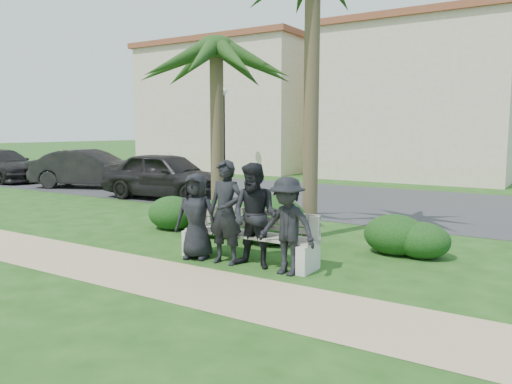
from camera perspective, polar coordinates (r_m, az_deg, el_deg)
ground at (r=9.29m, az=-2.19°, el=-7.21°), size 160.00×160.00×0.00m
footpath at (r=7.93m, az=-9.69°, el=-9.84°), size 30.00×1.60×0.01m
asphalt_street at (r=16.40m, az=13.86°, el=-1.15°), size 160.00×8.00×0.01m
stucco_bldg_left at (r=30.67m, az=-1.62°, el=9.66°), size 10.40×8.40×7.30m
stucco_bldg_right at (r=26.17m, az=19.09°, el=9.72°), size 8.40×8.40×7.30m
street_lamp at (r=24.01m, az=-3.70°, el=8.64°), size 0.36×0.36×4.29m
park_bench at (r=8.77m, az=-0.81°, el=-5.40°), size 2.52×0.58×0.88m
man_a at (r=8.97m, az=-6.85°, el=-2.76°), size 0.86×0.68×1.54m
man_b at (r=8.56m, az=-3.47°, el=-2.33°), size 0.68×0.47×1.79m
man_c at (r=8.30m, az=-0.14°, el=-2.72°), size 0.87×0.68×1.76m
man_d at (r=7.93m, az=3.57°, el=-3.91°), size 1.05×0.65×1.57m
hedge_a at (r=11.79m, az=-9.51°, el=-2.27°), size 1.22×1.01×0.79m
hedge_b at (r=10.91m, az=-4.82°, el=-2.92°), size 1.24×1.02×0.81m
hedge_d at (r=10.18m, az=1.65°, el=-3.01°), size 1.56×1.29×1.02m
hedge_e at (r=9.53m, az=18.40°, el=-5.14°), size 1.03×0.85×0.67m
hedge_f at (r=9.66m, az=15.63°, el=-4.59°), size 1.17×0.97×0.77m
palm_left at (r=11.96m, az=-4.57°, el=15.91°), size 3.00×3.00×5.09m
car_a at (r=16.91m, az=-10.15°, el=1.87°), size 4.74×2.18×1.57m
car_b at (r=20.99m, az=-18.40°, el=2.54°), size 4.86×3.25×1.52m
car_c at (r=25.13m, az=-27.02°, el=2.70°), size 4.96×2.22×1.41m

